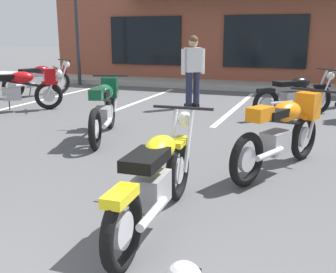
# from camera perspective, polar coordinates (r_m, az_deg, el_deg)

# --- Properties ---
(ground_plane) EXTENTS (80.00, 80.00, 0.00)m
(ground_plane) POSITION_cam_1_polar(r_m,az_deg,el_deg) (5.30, -1.23, -4.95)
(ground_plane) COLOR #515154
(sidewalk_kerb) EXTENTS (22.00, 1.80, 0.14)m
(sidewalk_kerb) POSITION_cam_1_polar(r_m,az_deg,el_deg) (13.62, 12.44, 6.79)
(sidewalk_kerb) COLOR #A8A59E
(sidewalk_kerb) RESTS_ON ground_plane
(brick_storefront_building) EXTENTS (15.98, 6.56, 3.83)m
(brick_storefront_building) POSITION_cam_1_polar(r_m,az_deg,el_deg) (17.08, 14.56, 14.31)
(brick_storefront_building) COLOR brown
(brick_storefront_building) RESTS_ON ground_plane
(painted_stall_lines) EXTENTS (10.25, 4.80, 0.01)m
(painted_stall_lines) POSITION_cam_1_polar(r_m,az_deg,el_deg) (10.11, 9.50, 4.08)
(painted_stall_lines) COLOR silver
(painted_stall_lines) RESTS_ON ground_plane
(motorcycle_foreground_classic) EXTENTS (0.66, 2.11, 0.98)m
(motorcycle_foreground_classic) POSITION_cam_1_polar(r_m,az_deg,el_deg) (3.71, -1.67, -5.90)
(motorcycle_foreground_classic) COLOR black
(motorcycle_foreground_classic) RESTS_ON ground_plane
(motorcycle_red_sportbike) EXTENTS (1.01, 2.03, 0.98)m
(motorcycle_red_sportbike) POSITION_cam_1_polar(r_m,az_deg,el_deg) (7.09, -8.79, 4.17)
(motorcycle_red_sportbike) COLOR black
(motorcycle_red_sportbike) RESTS_ON ground_plane
(motorcycle_black_cruiser) EXTENTS (1.11, 1.99, 0.98)m
(motorcycle_black_cruiser) POSITION_cam_1_polar(r_m,az_deg,el_deg) (5.48, 15.66, 0.90)
(motorcycle_black_cruiser) COLOR black
(motorcycle_black_cruiser) RESTS_ON ground_plane
(motorcycle_silver_naked) EXTENTS (1.65, 1.65, 0.98)m
(motorcycle_silver_naked) POSITION_cam_1_polar(r_m,az_deg,el_deg) (9.10, 17.11, 5.48)
(motorcycle_silver_naked) COLOR black
(motorcycle_silver_naked) RESTS_ON ground_plane
(motorcycle_blue_standard) EXTENTS (1.73, 1.57, 0.98)m
(motorcycle_blue_standard) POSITION_cam_1_polar(r_m,az_deg,el_deg) (9.94, -19.70, 6.35)
(motorcycle_blue_standard) COLOR black
(motorcycle_blue_standard) RESTS_ON ground_plane
(motorcycle_orange_scrambler) EXTENTS (1.14, 1.98, 0.98)m
(motorcycle_orange_scrambler) POSITION_cam_1_polar(r_m,az_deg,el_deg) (12.24, -17.47, 7.53)
(motorcycle_orange_scrambler) COLOR black
(motorcycle_orange_scrambler) RESTS_ON ground_plane
(person_in_black_shirt) EXTENTS (0.51, 0.48, 1.68)m
(person_in_black_shirt) POSITION_cam_1_polar(r_m,az_deg,el_deg) (9.79, 3.47, 9.53)
(person_in_black_shirt) COLOR black
(person_in_black_shirt) RESTS_ON ground_plane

